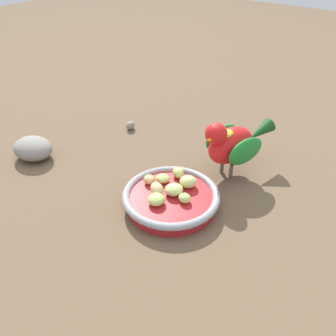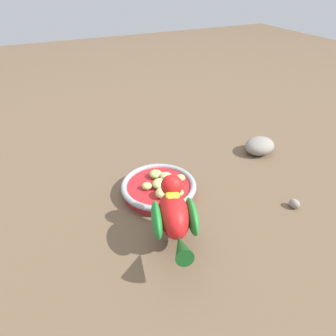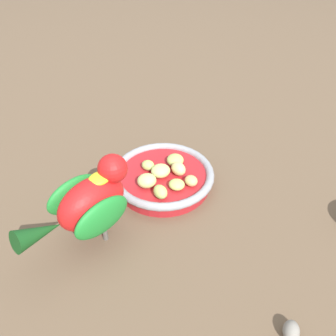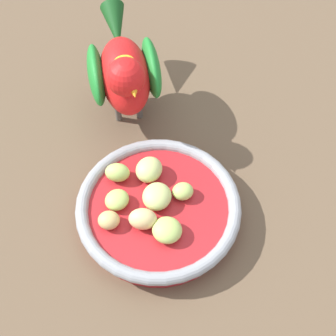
# 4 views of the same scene
# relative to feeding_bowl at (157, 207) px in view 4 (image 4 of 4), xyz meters

# --- Properties ---
(ground_plane) EXTENTS (4.00, 4.00, 0.00)m
(ground_plane) POSITION_rel_feeding_bowl_xyz_m (-0.00, -0.02, -0.02)
(ground_plane) COLOR brown
(feeding_bowl) EXTENTS (0.19, 0.19, 0.03)m
(feeding_bowl) POSITION_rel_feeding_bowl_xyz_m (0.00, 0.00, 0.00)
(feeding_bowl) COLOR #AD1E23
(feeding_bowl) RESTS_ON ground_plane
(apple_piece_0) EXTENTS (0.05, 0.05, 0.02)m
(apple_piece_0) POSITION_rel_feeding_bowl_xyz_m (0.00, -0.00, 0.02)
(apple_piece_0) COLOR #C6D17A
(apple_piece_0) RESTS_ON feeding_bowl
(apple_piece_1) EXTENTS (0.04, 0.05, 0.02)m
(apple_piece_1) POSITION_rel_feeding_bowl_xyz_m (0.04, -0.01, 0.02)
(apple_piece_1) COLOR #C6D17A
(apple_piece_1) RESTS_ON feeding_bowl
(apple_piece_2) EXTENTS (0.03, 0.03, 0.02)m
(apple_piece_2) POSITION_rel_feeding_bowl_xyz_m (-0.00, -0.03, 0.02)
(apple_piece_2) COLOR #B2CC66
(apple_piece_2) RESTS_ON feeding_bowl
(apple_piece_3) EXTENTS (0.03, 0.03, 0.02)m
(apple_piece_3) POSITION_rel_feeding_bowl_xyz_m (0.02, 0.04, 0.02)
(apple_piece_3) COLOR #B2CC66
(apple_piece_3) RESTS_ON feeding_bowl
(apple_piece_4) EXTENTS (0.04, 0.04, 0.02)m
(apple_piece_4) POSITION_rel_feeding_bowl_xyz_m (-0.02, 0.03, 0.02)
(apple_piece_4) COLOR #E5C67F
(apple_piece_4) RESTS_ON feeding_bowl
(apple_piece_5) EXTENTS (0.03, 0.03, 0.02)m
(apple_piece_5) POSITION_rel_feeding_bowl_xyz_m (0.00, 0.06, 0.02)
(apple_piece_5) COLOR tan
(apple_piece_5) RESTS_ON feeding_bowl
(apple_piece_6) EXTENTS (0.03, 0.04, 0.02)m
(apple_piece_6) POSITION_rel_feeding_bowl_xyz_m (0.05, 0.02, 0.02)
(apple_piece_6) COLOR #B2CC66
(apple_piece_6) RESTS_ON feeding_bowl
(apple_piece_7) EXTENTS (0.05, 0.04, 0.02)m
(apple_piece_7) POSITION_rel_feeding_bowl_xyz_m (-0.04, 0.01, 0.02)
(apple_piece_7) COLOR #B2CC66
(apple_piece_7) RESTS_ON feeding_bowl
(parrot) EXTENTS (0.19, 0.11, 0.14)m
(parrot) POSITION_rel_feeding_bowl_xyz_m (0.16, -0.04, 0.06)
(parrot) COLOR #59544C
(parrot) RESTS_ON ground_plane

